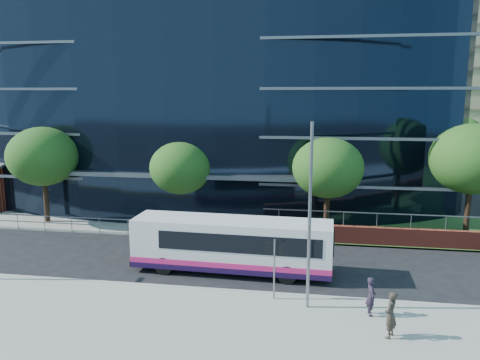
% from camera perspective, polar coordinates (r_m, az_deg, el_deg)
% --- Properties ---
extents(ground, '(200.00, 200.00, 0.00)m').
position_cam_1_polar(ground, '(24.06, -6.49, -12.22)').
color(ground, black).
rests_on(ground, ground).
extents(pavement_near, '(80.00, 8.00, 0.15)m').
position_cam_1_polar(pavement_near, '(19.72, -10.58, -17.44)').
color(pavement_near, gray).
rests_on(pavement_near, ground).
extents(kerb, '(80.00, 0.25, 0.16)m').
position_cam_1_polar(kerb, '(23.14, -7.18, -12.96)').
color(kerb, gray).
rests_on(kerb, ground).
extents(yellow_line_outer, '(80.00, 0.08, 0.01)m').
position_cam_1_polar(yellow_line_outer, '(23.35, -7.03, -12.94)').
color(yellow_line_outer, gold).
rests_on(yellow_line_outer, ground).
extents(yellow_line_inner, '(80.00, 0.08, 0.01)m').
position_cam_1_polar(yellow_line_inner, '(23.48, -6.93, -12.80)').
color(yellow_line_inner, gold).
rests_on(yellow_line_inner, ground).
extents(far_forecourt, '(50.00, 8.00, 0.10)m').
position_cam_1_polar(far_forecourt, '(35.75, -11.04, -4.66)').
color(far_forecourt, gray).
rests_on(far_forecourt, ground).
extents(glass_office, '(44.00, 23.10, 16.00)m').
position_cam_1_polar(glass_office, '(43.42, -4.38, 8.76)').
color(glass_office, black).
rests_on(glass_office, ground).
extents(guard_railings, '(24.00, 0.05, 1.10)m').
position_cam_1_polar(guard_railings, '(32.78, -16.80, -4.91)').
color(guard_railings, slate).
rests_on(guard_railings, ground).
extents(street_sign, '(0.85, 0.09, 2.80)m').
position_cam_1_polar(street_sign, '(21.06, 4.23, -9.27)').
color(street_sign, slate).
rests_on(street_sign, pavement_near).
extents(tree_far_a, '(4.95, 4.95, 6.98)m').
position_cam_1_polar(tree_far_a, '(36.15, -22.90, 2.65)').
color(tree_far_a, black).
rests_on(tree_far_a, ground).
extents(tree_far_b, '(4.29, 4.29, 6.05)m').
position_cam_1_polar(tree_far_b, '(32.56, -7.24, 1.46)').
color(tree_far_b, black).
rests_on(tree_far_b, ground).
extents(tree_far_c, '(4.62, 4.62, 6.51)m').
position_cam_1_polar(tree_far_c, '(30.72, 10.68, 1.44)').
color(tree_far_c, black).
rests_on(tree_far_c, ground).
extents(tree_far_d, '(5.28, 5.28, 7.44)m').
position_cam_1_polar(tree_far_d, '(33.11, 26.45, 2.31)').
color(tree_far_d, black).
rests_on(tree_far_d, ground).
extents(tree_dist_e, '(4.62, 4.62, 6.51)m').
position_cam_1_polar(tree_dist_e, '(64.07, 25.45, 5.21)').
color(tree_dist_e, black).
rests_on(tree_dist_e, ground).
extents(streetlight_east, '(0.15, 0.77, 8.00)m').
position_cam_1_polar(streetlight_east, '(19.76, 8.51, -3.73)').
color(streetlight_east, slate).
rests_on(streetlight_east, pavement_near).
extents(city_bus, '(10.52, 2.74, 2.82)m').
position_cam_1_polar(city_bus, '(24.64, -0.80, -7.87)').
color(city_bus, silver).
rests_on(city_bus, ground).
extents(pedestrian, '(0.47, 0.65, 1.65)m').
position_cam_1_polar(pedestrian, '(20.72, 15.67, -13.48)').
color(pedestrian, black).
rests_on(pedestrian, pavement_near).
extents(pedestrian_b, '(0.66, 0.78, 1.81)m').
position_cam_1_polar(pedestrian_b, '(19.17, 17.88, -15.37)').
color(pedestrian_b, '#302921').
rests_on(pedestrian_b, pavement_near).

